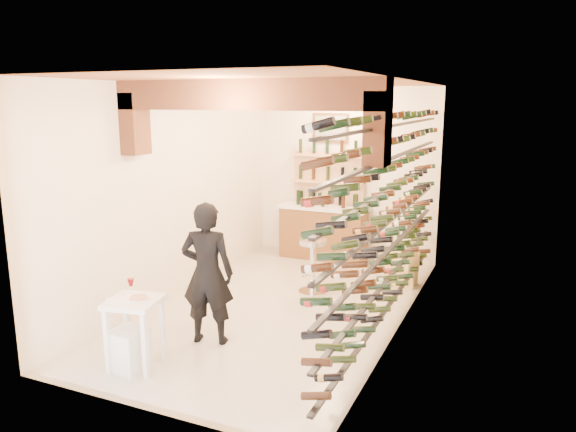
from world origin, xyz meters
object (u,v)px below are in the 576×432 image
object	(u,v)px
tasting_table	(134,312)
person	(207,273)
white_stool	(129,349)
crate_lower	(401,276)
wine_rack	(387,211)
back_counter	(323,231)
chrome_barstool	(313,262)

from	to	relation	value
tasting_table	person	bearing A→B (deg)	54.29
white_stool	crate_lower	bearing A→B (deg)	61.94
tasting_table	crate_lower	world-z (taller)	tasting_table
wine_rack	back_counter	world-z (taller)	wine_rack
back_counter	tasting_table	world-z (taller)	back_counter
chrome_barstool	tasting_table	bearing A→B (deg)	-107.16
back_counter	white_stool	distance (m)	5.06
tasting_table	crate_lower	xyz separation A→B (m)	(2.12, 3.99, -0.51)
wine_rack	white_stool	distance (m)	3.56
wine_rack	white_stool	size ratio (longest dim) A/B	12.44
back_counter	white_stool	xyz separation A→B (m)	(-0.47, -5.03, -0.30)
person	white_stool	bearing A→B (deg)	50.40
back_counter	person	world-z (taller)	person
tasting_table	chrome_barstool	size ratio (longest dim) A/B	1.12
person	chrome_barstool	distance (m)	2.26
wine_rack	tasting_table	world-z (taller)	wine_rack
tasting_table	chrome_barstool	distance (m)	3.20
chrome_barstool	white_stool	bearing A→B (deg)	-107.50
person	crate_lower	distance (m)	3.62
white_stool	chrome_barstool	xyz separation A→B (m)	(0.99, 3.13, 0.27)
white_stool	person	world-z (taller)	person
crate_lower	chrome_barstool	bearing A→B (deg)	-141.68
back_counter	person	size ratio (longest dim) A/B	0.96
chrome_barstool	crate_lower	xyz separation A→B (m)	(1.18, 0.93, -0.35)
chrome_barstool	person	bearing A→B (deg)	-104.13
back_counter	chrome_barstool	world-z (taller)	back_counter
back_counter	white_stool	size ratio (longest dim) A/B	3.71
back_counter	chrome_barstool	xyz separation A→B (m)	(0.52, -1.90, -0.03)
white_stool	crate_lower	world-z (taller)	white_stool
white_stool	person	size ratio (longest dim) A/B	0.26
crate_lower	back_counter	bearing A→B (deg)	150.47
white_stool	wine_rack	bearing A→B (deg)	46.01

